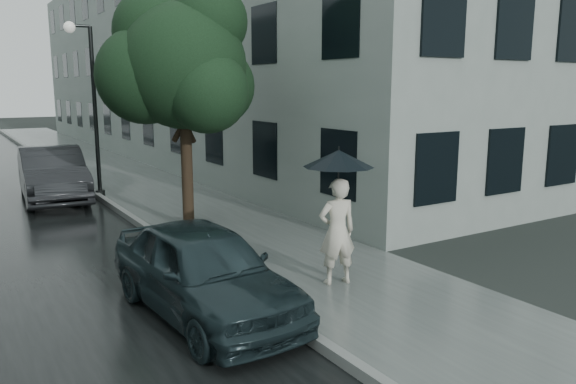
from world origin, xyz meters
TOP-DOWN VIEW (x-y plane):
  - ground at (0.00, 0.00)m, footprint 120.00×120.00m
  - sidewalk at (0.25, 12.00)m, footprint 3.50×60.00m
  - kerb_near at (-1.57, 12.00)m, footprint 0.15×60.00m
  - building_near at (5.47, 19.50)m, footprint 7.02×36.00m
  - pedestrian at (0.05, 0.55)m, footprint 0.73×0.56m
  - umbrella at (0.06, 0.56)m, footprint 1.41×1.41m
  - street_tree at (-0.60, 5.60)m, footprint 3.70×3.36m
  - lamp_post at (-1.60, 10.41)m, footprint 0.85×0.33m
  - car_near at (-2.37, 0.50)m, footprint 1.81×4.02m
  - car_far at (-2.73, 10.59)m, footprint 1.95×4.78m

SIDE VIEW (x-z plane):
  - ground at x=0.00m, z-range 0.00..0.00m
  - sidewalk at x=0.25m, z-range 0.00..0.01m
  - kerb_near at x=-1.57m, z-range 0.00..0.15m
  - car_near at x=-2.37m, z-range 0.01..1.35m
  - car_far at x=-2.73m, z-range 0.01..1.55m
  - pedestrian at x=0.05m, z-range 0.01..1.80m
  - umbrella at x=0.06m, z-range 1.43..2.81m
  - lamp_post at x=-1.60m, z-range 0.37..5.44m
  - street_tree at x=-0.60m, z-range 0.98..6.55m
  - building_near at x=5.47m, z-range 0.00..9.00m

